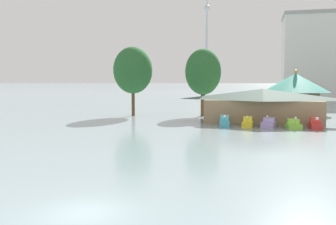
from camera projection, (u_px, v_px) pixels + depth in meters
ground_plane at (84, 212)px, 16.78m from camera, size 2000.00×2000.00×0.00m
pedal_boat_cyan at (224, 122)px, 48.57m from camera, size 1.57×2.75×1.62m
pedal_boat_yellow at (248, 123)px, 47.53m from camera, size 1.47×2.36×1.64m
pedal_boat_lavender at (269, 124)px, 47.33m from camera, size 2.10×2.94×1.73m
pedal_boat_lime at (293, 125)px, 46.18m from camera, size 2.01×2.79×1.65m
pedal_boat_red at (315, 124)px, 45.85m from camera, size 1.39×2.56×1.63m
boathouse at (263, 105)px, 51.96m from camera, size 17.48×7.01×5.00m
green_roof_pavilion at (295, 90)px, 66.79m from camera, size 12.22×12.22×8.19m
shoreline_tree_tall_left at (133, 70)px, 63.05m from camera, size 6.84×6.84×12.10m
shoreline_tree_mid at (203, 72)px, 62.68m from camera, size 6.25×6.25×11.72m
distant_broadcast_tower at (207, 24)px, 419.30m from camera, size 6.92×6.92×173.25m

